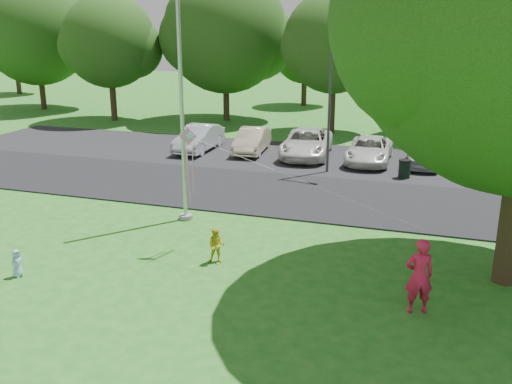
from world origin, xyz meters
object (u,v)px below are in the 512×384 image
(child_blue, at_px, (17,263))
(kite, at_px, (195,153))
(flagpole, at_px, (182,105))
(woman, at_px, (419,276))
(trash_can, at_px, (404,169))
(child_yellow, at_px, (216,246))
(street_lamp, at_px, (335,91))

(child_blue, distance_m, kite, 5.92)
(flagpole, distance_m, woman, 10.00)
(trash_can, height_order, kite, kite)
(flagpole, bearing_deg, kite, -58.13)
(woman, relative_size, child_yellow, 1.80)
(trash_can, distance_m, kite, 12.23)
(child_yellow, xyz_separation_m, kite, (-0.92, 0.71, 2.60))
(child_yellow, height_order, kite, kite)
(trash_can, bearing_deg, kite, -117.90)
(flagpole, height_order, street_lamp, flagpole)
(street_lamp, height_order, kite, street_lamp)
(kite, bearing_deg, woman, -31.52)
(woman, relative_size, kite, 0.27)
(trash_can, xyz_separation_m, child_yellow, (-4.66, -11.25, 0.09))
(woman, height_order, child_yellow, woman)
(street_lamp, distance_m, kite, 10.77)
(trash_can, relative_size, child_yellow, 0.83)
(street_lamp, xyz_separation_m, kite, (-2.29, -10.50, -0.70))
(trash_can, relative_size, child_blue, 1.11)
(child_yellow, relative_size, kite, 0.15)
(flagpole, height_order, child_yellow, flagpole)
(street_lamp, distance_m, woman, 13.55)
(flagpole, distance_m, child_yellow, 5.47)
(child_blue, relative_size, kite, 0.11)
(flagpole, bearing_deg, child_yellow, -52.39)
(street_lamp, relative_size, kite, 0.88)
(woman, xyz_separation_m, child_yellow, (-5.83, 1.26, -0.43))
(trash_can, xyz_separation_m, child_blue, (-9.64, -13.87, -0.05))
(flagpole, height_order, woman, flagpole)
(woman, distance_m, child_yellow, 5.98)
(child_yellow, bearing_deg, flagpole, 114.88)
(woman, bearing_deg, child_blue, -12.42)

